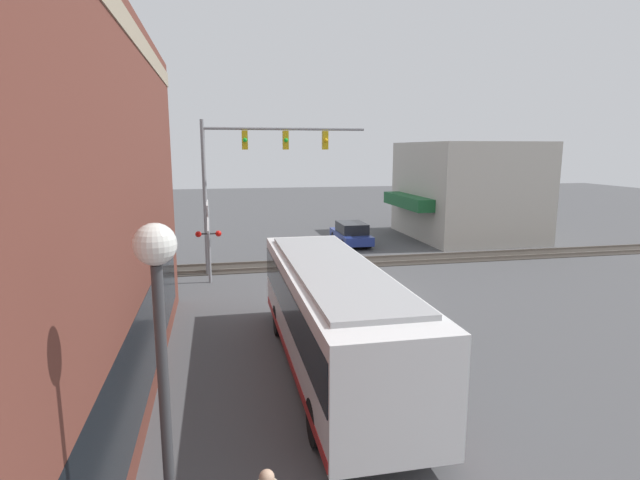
% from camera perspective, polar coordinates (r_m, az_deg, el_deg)
% --- Properties ---
extents(ground_plane, '(120.00, 120.00, 0.00)m').
position_cam_1_polar(ground_plane, '(21.40, 4.58, -6.28)').
color(ground_plane, '#4C4C4F').
extents(shop_building, '(9.32, 8.72, 6.57)m').
position_cam_1_polar(shop_building, '(36.39, 16.33, 5.47)').
color(shop_building, '#B2ADA3').
rests_on(shop_building, ground).
extents(city_bus, '(10.43, 2.59, 3.03)m').
position_cam_1_polar(city_bus, '(13.86, 1.48, -8.35)').
color(city_bus, white).
rests_on(city_bus, ground).
extents(traffic_signal_gantry, '(0.42, 8.00, 7.49)m').
position_cam_1_polar(traffic_signal_gantry, '(24.68, -7.63, 8.99)').
color(traffic_signal_gantry, gray).
rests_on(traffic_signal_gantry, ground).
extents(crossing_signal, '(1.41, 1.18, 3.81)m').
position_cam_1_polar(crossing_signal, '(23.35, -12.63, 0.69)').
color(crossing_signal, gray).
rests_on(crossing_signal, ground).
extents(streetlamp, '(0.44, 0.44, 5.39)m').
position_cam_1_polar(streetlamp, '(5.99, -17.21, -19.29)').
color(streetlamp, '#38383A').
rests_on(streetlamp, ground).
extents(rail_track_near, '(2.60, 60.00, 0.15)m').
position_cam_1_polar(rail_track_near, '(27.01, 1.02, -2.66)').
color(rail_track_near, '#332D28').
rests_on(rail_track_near, ground).
extents(parked_car_blue, '(4.48, 1.82, 1.47)m').
position_cam_1_polar(parked_car_blue, '(32.27, 3.57, 0.65)').
color(parked_car_blue, navy).
rests_on(parked_car_blue, ground).
extents(pedestrian_near_bus, '(0.34, 0.34, 1.69)m').
position_cam_1_polar(pedestrian_near_bus, '(17.01, 5.84, -7.70)').
color(pedestrian_near_bus, '#2D3351').
rests_on(pedestrian_near_bus, ground).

